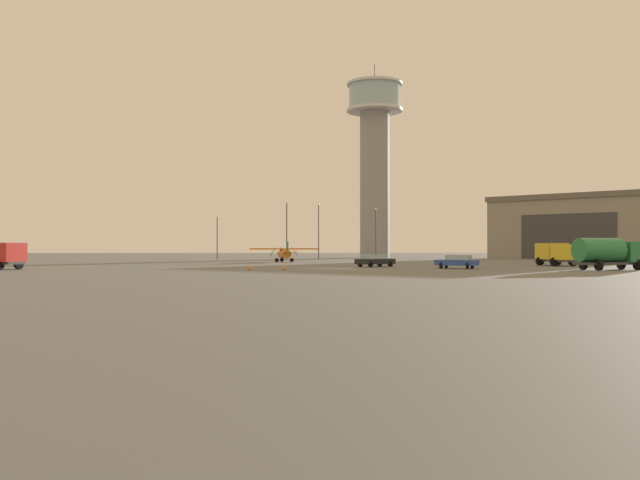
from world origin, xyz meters
TOP-DOWN VIEW (x-y plane):
  - ground_plane at (0.00, 0.00)m, footprint 400.00×400.00m
  - control_tower at (11.15, 71.93)m, footprint 11.68×11.68m
  - hangar at (51.62, 61.20)m, footprint 39.54×38.61m
  - airplane_orange at (-6.12, 28.94)m, footprint 9.96×7.79m
  - truck_box_yellow at (25.71, 9.15)m, footprint 3.37×6.18m
  - truck_fuel_tanker_green at (25.26, -5.21)m, footprint 6.95×4.21m
  - truck_flatbed_red at (-31.92, -2.83)m, footprint 7.05×4.90m
  - car_blue at (12.19, -0.98)m, footprint 4.38×3.58m
  - car_black at (4.59, 5.00)m, footprint 4.61×4.20m
  - light_post_west at (9.04, 48.17)m, footprint 0.44×0.44m
  - light_post_east at (-6.49, 48.91)m, footprint 0.44×0.44m
  - light_post_north at (-18.61, 49.09)m, footprint 0.44×0.44m
  - light_post_centre at (-0.91, 48.66)m, footprint 0.44×0.44m
  - traffic_cone_near_left at (-7.93, -5.26)m, footprint 0.36×0.36m
  - traffic_cone_near_right at (-4.78, -4.49)m, footprint 0.36×0.36m

SIDE VIEW (x-z plane):
  - ground_plane at x=0.00m, z-range 0.00..0.00m
  - traffic_cone_near_left at x=-7.93m, z-range 0.00..0.62m
  - traffic_cone_near_right at x=-4.78m, z-range 0.00..0.63m
  - car_blue at x=12.19m, z-range 0.05..1.42m
  - car_black at x=4.59m, z-range 0.06..1.43m
  - truck_flatbed_red at x=-31.92m, z-range -0.03..2.50m
  - airplane_orange at x=-6.12m, z-range -0.10..2.83m
  - truck_box_yellow at x=25.71m, z-range 0.21..2.80m
  - truck_fuel_tanker_green at x=25.26m, z-range 0.18..3.15m
  - light_post_north at x=-18.61m, z-range 0.80..8.42m
  - light_post_west at x=9.04m, z-range 0.84..9.85m
  - light_post_centre at x=-0.91m, z-range 0.85..10.64m
  - light_post_east at x=-6.49m, z-range 0.86..10.86m
  - hangar at x=51.62m, z-range 0.02..12.01m
  - control_tower at x=11.15m, z-range 2.03..42.79m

